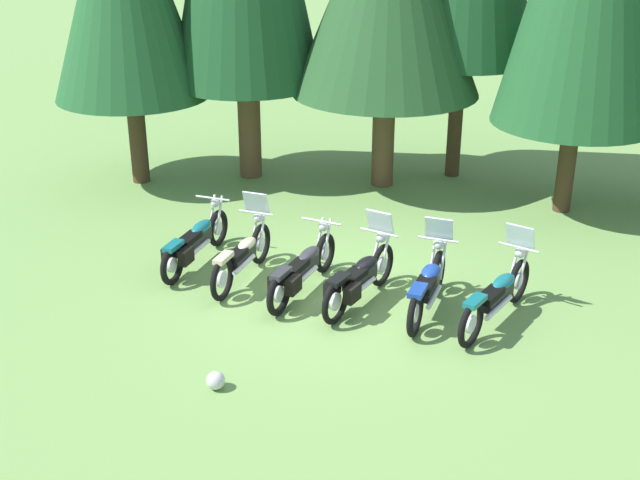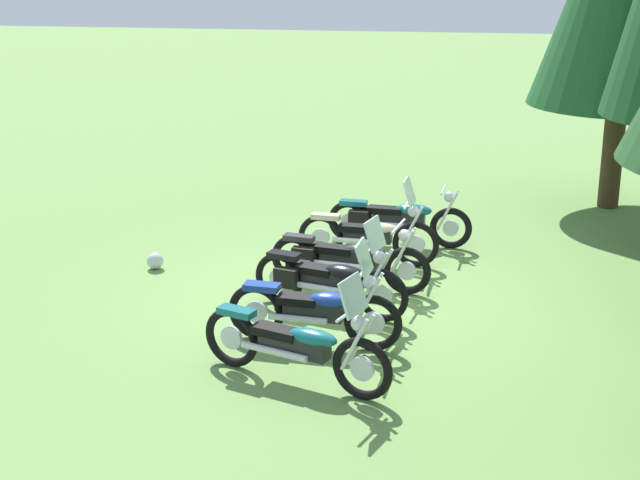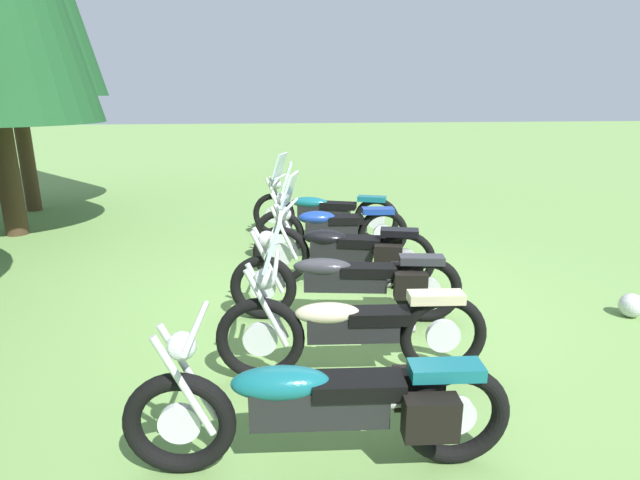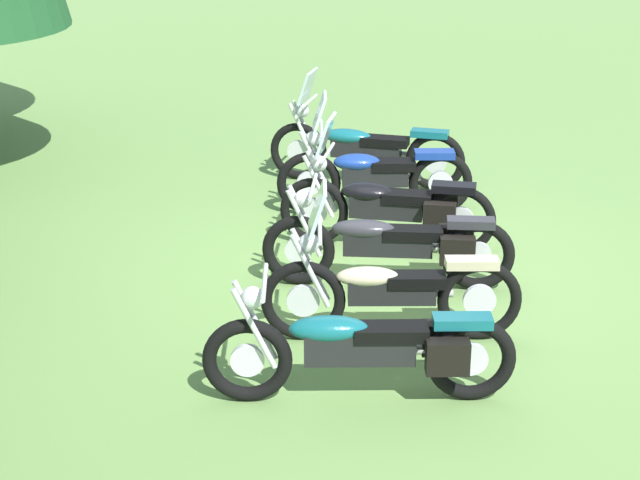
{
  "view_description": "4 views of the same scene",
  "coord_description": "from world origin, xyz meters",
  "px_view_note": "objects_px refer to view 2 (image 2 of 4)",
  "views": [
    {
      "loc": [
        3.01,
        -11.5,
        6.18
      ],
      "look_at": [
        -0.29,
        0.36,
        0.78
      ],
      "focal_mm": 46.27,
      "sensor_mm": 36.0,
      "label": 1
    },
    {
      "loc": [
        12.01,
        1.61,
        4.73
      ],
      "look_at": [
        -0.36,
        -0.42,
        0.72
      ],
      "focal_mm": 52.72,
      "sensor_mm": 36.0,
      "label": 2
    },
    {
      "loc": [
        -5.18,
        0.85,
        2.23
      ],
      "look_at": [
        -0.31,
        0.22,
        0.82
      ],
      "focal_mm": 28.16,
      "sensor_mm": 36.0,
      "label": 3
    },
    {
      "loc": [
        -9.61,
        1.46,
        4.05
      ],
      "look_at": [
        -0.66,
        0.63,
        0.57
      ],
      "focal_mm": 59.75,
      "sensor_mm": 36.0,
      "label": 4
    }
  ],
  "objects_px": {
    "motorcycle_1": "(370,235)",
    "dropped_helmet": "(155,261)",
    "motorcycle_0": "(396,219)",
    "motorcycle_3": "(327,279)",
    "motorcycle_2": "(346,258)",
    "motorcycle_5": "(297,344)",
    "motorcycle_4": "(316,309)"
  },
  "relations": [
    {
      "from": "motorcycle_3",
      "to": "motorcycle_2",
      "type": "bearing_deg",
      "value": 99.26
    },
    {
      "from": "motorcycle_2",
      "to": "motorcycle_5",
      "type": "distance_m",
      "value": 3.11
    },
    {
      "from": "motorcycle_0",
      "to": "motorcycle_1",
      "type": "height_order",
      "value": "motorcycle_1"
    },
    {
      "from": "motorcycle_1",
      "to": "motorcycle_3",
      "type": "bearing_deg",
      "value": -94.14
    },
    {
      "from": "motorcycle_3",
      "to": "motorcycle_4",
      "type": "distance_m",
      "value": 1.08
    },
    {
      "from": "motorcycle_1",
      "to": "motorcycle_5",
      "type": "height_order",
      "value": "same"
    },
    {
      "from": "motorcycle_2",
      "to": "motorcycle_3",
      "type": "xyz_separation_m",
      "value": [
        0.97,
        -0.11,
        0.04
      ]
    },
    {
      "from": "motorcycle_4",
      "to": "motorcycle_2",
      "type": "bearing_deg",
      "value": 92.36
    },
    {
      "from": "motorcycle_1",
      "to": "motorcycle_2",
      "type": "bearing_deg",
      "value": -96.31
    },
    {
      "from": "motorcycle_2",
      "to": "dropped_helmet",
      "type": "bearing_deg",
      "value": -176.28
    },
    {
      "from": "motorcycle_3",
      "to": "motorcycle_4",
      "type": "height_order",
      "value": "motorcycle_3"
    },
    {
      "from": "motorcycle_1",
      "to": "motorcycle_2",
      "type": "distance_m",
      "value": 1.11
    },
    {
      "from": "motorcycle_1",
      "to": "motorcycle_4",
      "type": "xyz_separation_m",
      "value": [
        3.14,
        -0.3,
        0.01
      ]
    },
    {
      "from": "dropped_helmet",
      "to": "motorcycle_1",
      "type": "bearing_deg",
      "value": 103.95
    },
    {
      "from": "motorcycle_5",
      "to": "dropped_helmet",
      "type": "height_order",
      "value": "motorcycle_5"
    },
    {
      "from": "motorcycle_1",
      "to": "motorcycle_2",
      "type": "height_order",
      "value": "motorcycle_1"
    },
    {
      "from": "motorcycle_4",
      "to": "motorcycle_5",
      "type": "relative_size",
      "value": 0.95
    },
    {
      "from": "motorcycle_2",
      "to": "motorcycle_4",
      "type": "height_order",
      "value": "motorcycle_4"
    },
    {
      "from": "motorcycle_1",
      "to": "dropped_helmet",
      "type": "relative_size",
      "value": 8.68
    },
    {
      "from": "motorcycle_0",
      "to": "motorcycle_4",
      "type": "bearing_deg",
      "value": -93.99
    },
    {
      "from": "motorcycle_5",
      "to": "dropped_helmet",
      "type": "distance_m",
      "value": 4.44
    },
    {
      "from": "motorcycle_0",
      "to": "motorcycle_5",
      "type": "height_order",
      "value": "motorcycle_5"
    },
    {
      "from": "motorcycle_0",
      "to": "dropped_helmet",
      "type": "distance_m",
      "value": 3.93
    },
    {
      "from": "motorcycle_0",
      "to": "motorcycle_3",
      "type": "xyz_separation_m",
      "value": [
        3.07,
        -0.65,
        0.03
      ]
    },
    {
      "from": "motorcycle_4",
      "to": "motorcycle_3",
      "type": "bearing_deg",
      "value": 96.17
    },
    {
      "from": "motorcycle_0",
      "to": "motorcycle_3",
      "type": "bearing_deg",
      "value": -97.39
    },
    {
      "from": "motorcycle_2",
      "to": "motorcycle_3",
      "type": "height_order",
      "value": "motorcycle_3"
    },
    {
      "from": "motorcycle_2",
      "to": "motorcycle_4",
      "type": "xyz_separation_m",
      "value": [
        2.05,
        -0.09,
        0.04
      ]
    },
    {
      "from": "motorcycle_1",
      "to": "motorcycle_4",
      "type": "distance_m",
      "value": 3.16
    },
    {
      "from": "motorcycle_3",
      "to": "motorcycle_1",
      "type": "bearing_deg",
      "value": 96.81
    },
    {
      "from": "motorcycle_2",
      "to": "dropped_helmet",
      "type": "distance_m",
      "value": 2.98
    },
    {
      "from": "motorcycle_2",
      "to": "motorcycle_5",
      "type": "bearing_deg",
      "value": -82.69
    }
  ]
}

